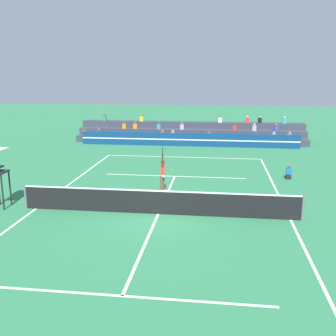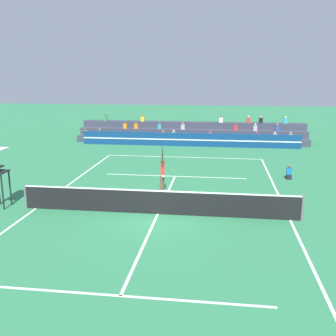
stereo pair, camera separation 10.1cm
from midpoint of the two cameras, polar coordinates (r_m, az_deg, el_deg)
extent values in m
plane|color=#2D7A4C|center=(16.90, -1.32, -6.70)|extent=(120.00, 120.00, 0.00)
cube|color=white|center=(28.29, 2.40, 1.59)|extent=(11.00, 0.10, 0.01)
cube|color=white|center=(18.53, -18.46, -5.57)|extent=(0.10, 23.80, 0.01)
cube|color=white|center=(16.99, 17.48, -7.22)|extent=(0.10, 23.80, 0.01)
cube|color=white|center=(11.21, -6.66, -17.94)|extent=(8.25, 0.10, 0.01)
cube|color=white|center=(22.99, 1.15, -1.20)|extent=(8.25, 0.10, 0.01)
cube|color=white|center=(16.90, -1.32, -6.68)|extent=(0.10, 12.85, 0.01)
cylinder|color=slate|center=(18.56, -19.84, -3.87)|extent=(0.10, 0.10, 1.10)
cylinder|color=slate|center=(16.90, 19.12, -5.50)|extent=(0.10, 0.10, 1.10)
cube|color=black|center=(16.74, -1.33, -5.09)|extent=(11.90, 0.02, 1.00)
cube|color=white|center=(16.58, -1.34, -3.35)|extent=(11.90, 0.04, 0.06)
cube|color=navy|center=(32.59, 3.13, 4.14)|extent=(18.00, 0.24, 1.10)
cube|color=white|center=(32.46, 3.11, 4.10)|extent=(18.00, 0.02, 0.10)
cube|color=#383D4C|center=(33.88, 3.29, 4.02)|extent=(19.89, 0.95, 0.55)
cube|color=#338C4C|center=(35.12, -9.77, 5.00)|extent=(0.32, 0.22, 0.44)
sphere|color=#9E7051|center=(35.08, -9.79, 5.52)|extent=(0.18, 0.18, 0.18)
cube|color=silver|center=(33.86, 15.31, 4.41)|extent=(0.32, 0.22, 0.44)
sphere|color=beige|center=(33.81, 15.34, 4.94)|extent=(0.18, 0.18, 0.18)
cube|color=orange|center=(33.88, -0.60, 4.89)|extent=(0.32, 0.22, 0.44)
sphere|color=#9E7051|center=(33.84, -0.60, 5.43)|extent=(0.18, 0.18, 0.18)
cube|color=orange|center=(35.53, -11.77, 5.01)|extent=(0.32, 0.22, 0.44)
sphere|color=brown|center=(35.48, -11.79, 5.52)|extent=(0.18, 0.18, 0.18)
cube|color=pink|center=(33.56, 6.22, 4.73)|extent=(0.32, 0.22, 0.44)
sphere|color=brown|center=(33.51, 6.24, 5.27)|extent=(0.18, 0.18, 0.18)
cube|color=silver|center=(33.77, 0.92, 4.86)|extent=(0.32, 0.22, 0.44)
sphere|color=beige|center=(33.72, 0.92, 5.40)|extent=(0.18, 0.18, 0.18)
cube|color=purple|center=(33.69, 12.86, 4.51)|extent=(0.32, 0.22, 0.44)
sphere|color=brown|center=(33.65, 12.89, 5.04)|extent=(0.18, 0.18, 0.18)
cube|color=#B2B2B7|center=(34.05, 17.42, 4.32)|extent=(0.32, 0.22, 0.44)
sphere|color=tan|center=(34.01, 17.46, 4.85)|extent=(0.18, 0.18, 0.18)
cube|color=#383D4C|center=(34.78, 3.42, 4.73)|extent=(19.89, 0.95, 1.10)
cube|color=#B2B2B7|center=(34.56, 2.26, 5.97)|extent=(0.32, 0.22, 0.44)
sphere|color=#9E7051|center=(34.52, 2.27, 6.50)|extent=(0.18, 0.18, 0.18)
cube|color=#B2B2B7|center=(34.54, 12.62, 5.66)|extent=(0.32, 0.22, 0.44)
sphere|color=beige|center=(34.50, 12.65, 6.18)|extent=(0.18, 0.18, 0.18)
cube|color=teal|center=(34.80, -1.13, 6.03)|extent=(0.32, 0.22, 0.44)
sphere|color=brown|center=(34.76, -1.13, 6.56)|extent=(0.18, 0.18, 0.18)
cube|color=orange|center=(35.41, -6.14, 6.09)|extent=(0.32, 0.22, 0.44)
sphere|color=brown|center=(35.37, -6.15, 6.60)|extent=(0.18, 0.18, 0.18)
cube|color=red|center=(34.44, 9.85, 5.76)|extent=(0.32, 0.22, 0.44)
sphere|color=brown|center=(34.40, 9.87, 6.29)|extent=(0.18, 0.18, 0.18)
cube|color=orange|center=(35.19, -4.56, 6.08)|extent=(0.32, 0.22, 0.44)
sphere|color=brown|center=(35.15, -4.57, 6.59)|extent=(0.18, 0.18, 0.18)
cube|color=#2D4CA5|center=(34.75, 15.65, 5.53)|extent=(0.32, 0.22, 0.44)
sphere|color=#9E7051|center=(34.71, 15.68, 6.05)|extent=(0.18, 0.18, 0.18)
cube|color=#383D4C|center=(35.67, 3.54, 5.39)|extent=(19.89, 0.95, 1.65)
cube|color=yellow|center=(35.96, -3.63, 7.13)|extent=(0.32, 0.22, 0.44)
sphere|color=brown|center=(35.93, -3.63, 7.64)|extent=(0.18, 0.18, 0.18)
cube|color=teal|center=(35.74, 16.76, 6.55)|extent=(0.32, 0.22, 0.44)
sphere|color=beige|center=(35.70, 16.79, 7.06)|extent=(0.18, 0.18, 0.18)
cube|color=#338C4C|center=(36.79, -8.96, 7.14)|extent=(0.32, 0.22, 0.44)
sphere|color=brown|center=(36.75, -8.98, 7.64)|extent=(0.18, 0.18, 0.18)
cube|color=black|center=(35.47, 13.39, 6.71)|extent=(0.32, 0.22, 0.44)
sphere|color=tan|center=(35.43, 13.42, 7.22)|extent=(0.18, 0.18, 0.18)
cube|color=red|center=(35.37, 11.67, 6.78)|extent=(0.32, 0.22, 0.44)
sphere|color=beige|center=(35.34, 11.69, 7.29)|extent=(0.18, 0.18, 0.18)
cube|color=silver|center=(35.29, 7.78, 6.92)|extent=(0.32, 0.22, 0.44)
sphere|color=brown|center=(35.25, 7.80, 7.43)|extent=(0.18, 0.18, 0.18)
cylinder|color=black|center=(19.17, -21.80, -2.72)|extent=(0.07, 0.07, 1.60)
cylinder|color=black|center=(18.64, -22.74, -3.25)|extent=(0.07, 0.07, 1.60)
cube|color=black|center=(23.44, 17.22, -1.39)|extent=(0.28, 0.36, 0.12)
cube|color=black|center=(23.41, 17.24, -1.10)|extent=(0.28, 0.24, 0.18)
cube|color=#1966B2|center=(23.34, 17.29, -0.41)|extent=(0.30, 0.18, 0.40)
sphere|color=brown|center=(23.28, 17.34, 0.28)|extent=(0.17, 0.17, 0.17)
cylinder|color=brown|center=(19.86, -0.58, -2.23)|extent=(0.14, 0.14, 0.90)
cylinder|color=brown|center=(19.65, -0.82, -2.41)|extent=(0.14, 0.14, 0.90)
cube|color=white|center=(19.64, -0.65, -0.94)|extent=(0.24, 0.34, 0.20)
cube|color=red|center=(19.57, -0.65, -0.09)|extent=(0.25, 0.38, 0.56)
sphere|color=brown|center=(19.48, -0.65, 0.94)|extent=(0.22, 0.22, 0.22)
cube|color=white|center=(19.97, -0.47, -3.35)|extent=(0.27, 0.15, 0.09)
cube|color=white|center=(19.76, -0.70, -3.54)|extent=(0.27, 0.15, 0.09)
cylinder|color=brown|center=(19.81, -0.65, -0.09)|extent=(0.09, 0.09, 0.56)
cylinder|color=brown|center=(19.13, -0.66, 1.13)|extent=(0.13, 0.31, 0.59)
cylinder|color=black|center=(18.91, -0.66, 2.14)|extent=(0.05, 0.11, 0.22)
torus|color=black|center=(18.81, -0.67, 2.60)|extent=(0.08, 0.40, 0.40)
sphere|color=#C6DB33|center=(24.27, 0.82, -0.34)|extent=(0.07, 0.07, 0.07)
camera|label=1|loc=(0.05, -89.86, 0.03)|focal=42.00mm
camera|label=2|loc=(0.05, 90.14, -0.03)|focal=42.00mm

